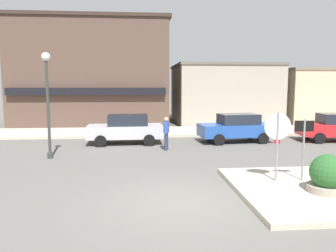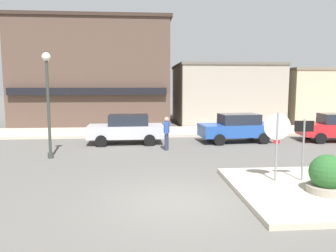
{
  "view_description": "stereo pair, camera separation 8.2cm",
  "coord_description": "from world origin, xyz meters",
  "views": [
    {
      "loc": [
        -1.03,
        -8.53,
        3.15
      ],
      "look_at": [
        0.14,
        4.5,
        1.5
      ],
      "focal_mm": 35.0,
      "sensor_mm": 36.0,
      "label": 1
    },
    {
      "loc": [
        -0.94,
        -8.54,
        3.15
      ],
      "look_at": [
        0.14,
        4.5,
        1.5
      ],
      "focal_mm": 35.0,
      "sensor_mm": 36.0,
      "label": 2
    }
  ],
  "objects": [
    {
      "name": "building_storefront_left_mid",
      "position": [
        14.25,
        18.52,
        2.23
      ],
      "size": [
        7.24,
        6.66,
        4.45
      ],
      "color": "tan",
      "rests_on": "ground"
    },
    {
      "name": "stop_sign",
      "position": [
        3.25,
        1.16,
        1.52
      ],
      "size": [
        0.82,
        0.11,
        2.3
      ],
      "color": "gray",
      "rests_on": "ground"
    },
    {
      "name": "one_way_sign",
      "position": [
        4.09,
        1.12,
        1.33
      ],
      "size": [
        0.6,
        0.08,
        2.1
      ],
      "color": "gray",
      "rests_on": "ground"
    },
    {
      "name": "building_corner_shop",
      "position": [
        -4.58,
        18.77,
        4.04
      ],
      "size": [
        11.82,
        8.37,
        8.08
      ],
      "color": "brown",
      "rests_on": "ground"
    },
    {
      "name": "ground_plane",
      "position": [
        0.0,
        0.0,
        0.0
      ],
      "size": [
        160.0,
        160.0,
        0.0
      ],
      "primitive_type": "plane",
      "color": "#5B5954"
    },
    {
      "name": "pedestrian_crossing_near",
      "position": [
        0.28,
        7.04,
        0.87
      ],
      "size": [
        0.31,
        0.55,
        1.61
      ],
      "color": "#2D334C",
      "rests_on": "ground"
    },
    {
      "name": "building_storefront_left_near",
      "position": [
        6.0,
        18.63,
        2.4
      ],
      "size": [
        8.05,
        7.6,
        4.8
      ],
      "color": "#9E9384",
      "rests_on": "ground"
    },
    {
      "name": "parked_car_nearest",
      "position": [
        -1.74,
        9.02,
        0.81
      ],
      "size": [
        4.04,
        1.96,
        1.56
      ],
      "color": "#B7B7BC",
      "rests_on": "ground"
    },
    {
      "name": "planter",
      "position": [
        4.24,
        -0.05,
        0.56
      ],
      "size": [
        1.1,
        1.1,
        1.23
      ],
      "color": "gray",
      "rests_on": "ground"
    },
    {
      "name": "parked_car_third",
      "position": [
        10.0,
        8.73,
        0.81
      ],
      "size": [
        4.16,
        2.2,
        1.56
      ],
      "color": "red",
      "rests_on": "ground"
    },
    {
      "name": "lamp_post",
      "position": [
        -4.86,
        5.69,
        2.96
      ],
      "size": [
        0.36,
        0.36,
        4.54
      ],
      "color": "#333833",
      "rests_on": "ground"
    },
    {
      "name": "parked_car_second",
      "position": [
        4.33,
        8.98,
        0.81
      ],
      "size": [
        4.14,
        2.15,
        1.56
      ],
      "color": "#234C9E",
      "rests_on": "ground"
    },
    {
      "name": "kerb_far",
      "position": [
        0.0,
        12.83,
        0.07
      ],
      "size": [
        80.0,
        4.0,
        0.15
      ],
      "primitive_type": "cube",
      "color": "#B7AD99",
      "rests_on": "ground"
    }
  ]
}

